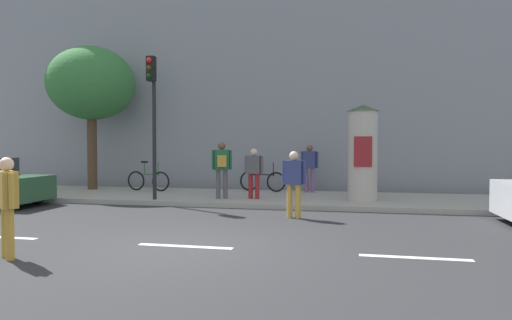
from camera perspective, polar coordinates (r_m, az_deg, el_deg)
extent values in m
plane|color=#2B2B2D|center=(8.60, -8.82, -10.58)|extent=(80.00, 80.00, 0.00)
cube|color=#9E9B93|center=(15.25, 0.65, -4.76)|extent=(36.00, 4.00, 0.15)
cube|color=silver|center=(8.60, -8.82, -10.55)|extent=(1.80, 0.16, 0.01)
cube|color=silver|center=(8.12, 19.18, -11.40)|extent=(1.80, 0.16, 0.01)
cube|color=gray|center=(20.45, 3.51, 13.12)|extent=(36.00, 5.00, 11.63)
cylinder|color=black|center=(14.51, -12.54, 2.33)|extent=(0.12, 0.12, 3.63)
cube|color=black|center=(14.53, -12.90, 11.00)|extent=(0.24, 0.24, 0.75)
sphere|color=red|center=(14.45, -13.13, 11.99)|extent=(0.16, 0.16, 0.16)
sphere|color=#3C2906|center=(14.41, -13.13, 11.05)|extent=(0.16, 0.16, 0.16)
sphere|color=#07330F|center=(14.37, -13.12, 10.11)|extent=(0.16, 0.16, 0.16)
cylinder|color=#B2ADA3|center=(14.30, 13.12, 0.50)|extent=(0.88, 0.88, 2.72)
cone|color=#334C33|center=(14.34, 13.17, 6.34)|extent=(0.97, 0.97, 0.20)
cube|color=maroon|center=(13.85, 13.16, 1.02)|extent=(0.53, 0.02, 0.90)
cylinder|color=#4C3826|center=(18.48, -19.70, 0.64)|extent=(0.36, 0.36, 2.64)
ellipsoid|color=#337238|center=(18.62, -19.80, 8.97)|extent=(3.25, 3.25, 2.76)
cylinder|color=#B78C33|center=(11.68, 4.19, -5.10)|extent=(0.14, 0.14, 0.85)
cylinder|color=#B78C33|center=(11.61, 5.24, -5.15)|extent=(0.14, 0.14, 0.85)
cube|color=navy|center=(11.57, 4.73, -1.55)|extent=(0.48, 0.31, 0.60)
cylinder|color=navy|center=(11.66, 3.47, -1.52)|extent=(0.09, 0.09, 0.57)
cylinder|color=navy|center=(11.50, 6.00, -1.57)|extent=(0.09, 0.09, 0.57)
sphere|color=beige|center=(11.56, 4.73, 0.52)|extent=(0.23, 0.23, 0.23)
cylinder|color=#B78C33|center=(8.69, -28.67, -7.86)|extent=(0.14, 0.14, 0.84)
cylinder|color=#B78C33|center=(8.45, -28.30, -8.13)|extent=(0.14, 0.14, 0.84)
cube|color=#B78C33|center=(8.48, -28.57, -3.23)|extent=(0.54, 0.49, 0.59)
cylinder|color=#B78C33|center=(8.77, -28.99, -3.08)|extent=(0.09, 0.09, 0.56)
cylinder|color=#B78C33|center=(8.19, -28.12, -3.40)|extent=(0.09, 0.09, 0.56)
sphere|color=beige|center=(8.45, -28.62, -0.47)|extent=(0.23, 0.23, 0.23)
cylinder|color=#724C84|center=(16.38, 7.05, -2.53)|extent=(0.14, 0.14, 0.86)
cylinder|color=#724C84|center=(16.41, 6.28, -2.52)|extent=(0.14, 0.14, 0.86)
cube|color=navy|center=(16.35, 6.67, 0.04)|extent=(0.45, 0.25, 0.61)
cylinder|color=navy|center=(16.32, 7.60, 0.03)|extent=(0.09, 0.09, 0.58)
cylinder|color=navy|center=(16.39, 5.76, 0.05)|extent=(0.09, 0.09, 0.58)
sphere|color=brown|center=(16.34, 6.68, 1.51)|extent=(0.23, 0.23, 0.23)
cylinder|color=#4C4C51|center=(14.49, -4.72, -3.03)|extent=(0.14, 0.14, 0.90)
cylinder|color=#4C4C51|center=(14.49, -3.82, -3.02)|extent=(0.14, 0.14, 0.90)
cube|color=#1E5938|center=(14.44, -4.28, 0.02)|extent=(0.50, 0.36, 0.64)
cylinder|color=#1E5938|center=(14.44, -5.36, 0.02)|extent=(0.09, 0.09, 0.61)
cylinder|color=#1E5938|center=(14.45, -3.20, 0.03)|extent=(0.09, 0.09, 0.61)
sphere|color=brown|center=(14.44, -4.29, 1.78)|extent=(0.24, 0.24, 0.24)
cube|color=#B78C33|center=(14.26, -4.27, -0.13)|extent=(0.31, 0.24, 0.36)
cylinder|color=maroon|center=(14.35, 0.15, -3.29)|extent=(0.14, 0.14, 0.79)
cylinder|color=maroon|center=(14.45, -0.68, -3.25)|extent=(0.14, 0.14, 0.79)
cube|color=#4C4C51|center=(14.35, -0.27, -0.57)|extent=(0.51, 0.35, 0.56)
cylinder|color=#4C4C51|center=(14.23, 0.74, -0.59)|extent=(0.09, 0.09, 0.53)
cylinder|color=#4C4C51|center=(14.48, -1.25, -0.54)|extent=(0.09, 0.09, 0.53)
sphere|color=beige|center=(14.34, -0.27, 0.99)|extent=(0.22, 0.22, 0.22)
torus|color=black|center=(16.83, -0.87, -2.63)|extent=(0.72, 0.18, 0.72)
torus|color=black|center=(16.45, 2.51, -2.74)|extent=(0.72, 0.18, 0.72)
cylinder|color=black|center=(16.61, 0.80, -1.83)|extent=(0.94, 0.20, 0.04)
cylinder|color=black|center=(16.66, 0.30, -1.13)|extent=(0.04, 0.04, 0.45)
cylinder|color=black|center=(16.45, 2.17, -1.17)|extent=(0.04, 0.04, 0.50)
cube|color=black|center=(16.65, 0.30, -0.27)|extent=(0.25, 0.14, 0.06)
torus|color=black|center=(17.57, -14.69, -2.50)|extent=(0.72, 0.16, 0.72)
torus|color=black|center=(17.00, -11.77, -2.63)|extent=(0.72, 0.16, 0.72)
cylinder|color=#2D5938|center=(17.26, -13.26, -1.74)|extent=(0.94, 0.17, 0.04)
cylinder|color=#2D5938|center=(17.34, -13.70, -1.06)|extent=(0.04, 0.04, 0.45)
cylinder|color=#2D5938|center=(17.03, -12.08, -1.11)|extent=(0.04, 0.04, 0.50)
cube|color=black|center=(17.33, -13.71, -0.24)|extent=(0.25, 0.13, 0.06)
cylinder|color=black|center=(16.09, -25.65, -3.72)|extent=(0.65, 0.24, 0.64)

